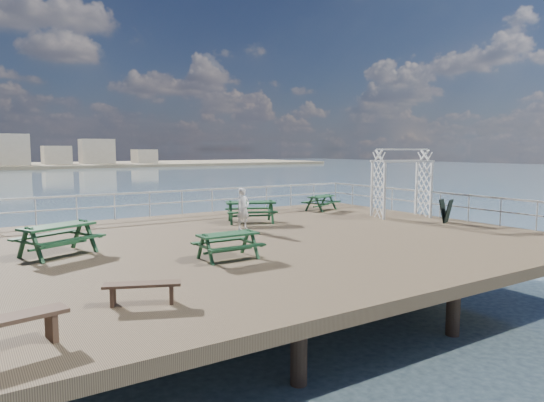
% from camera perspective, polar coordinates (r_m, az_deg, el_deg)
% --- Properties ---
extents(ground, '(18.00, 14.00, 0.30)m').
position_cam_1_polar(ground, '(15.91, -1.11, -4.89)').
color(ground, brown).
rests_on(ground, ground).
extents(sea_backdrop, '(300.00, 300.00, 9.20)m').
position_cam_1_polar(sea_backdrop, '(148.87, -24.72, 4.25)').
color(sea_backdrop, '#394E60').
rests_on(sea_backdrop, ground).
extents(railing, '(17.77, 13.76, 1.10)m').
position_cam_1_polar(railing, '(17.94, -5.60, -0.36)').
color(railing, silver).
rests_on(railing, ground).
extents(picnic_table_a, '(2.41, 2.22, 0.94)m').
position_cam_1_polar(picnic_table_a, '(14.49, -23.89, -3.48)').
color(picnic_table_a, '#153B1E').
rests_on(picnic_table_a, ground).
extents(picnic_table_b, '(2.39, 2.19, 0.94)m').
position_cam_1_polar(picnic_table_b, '(19.14, -2.52, -0.75)').
color(picnic_table_b, '#153B1E').
rests_on(picnic_table_b, ground).
extents(picnic_table_c, '(1.94, 1.77, 0.77)m').
position_cam_1_polar(picnic_table_c, '(23.11, 5.80, 0.14)').
color(picnic_table_c, '#153B1E').
rests_on(picnic_table_c, ground).
extents(picnic_table_d, '(1.59, 1.28, 0.77)m').
position_cam_1_polar(picnic_table_d, '(12.87, -5.20, -4.62)').
color(picnic_table_d, '#153B1E').
rests_on(picnic_table_d, ground).
extents(flat_bench_near, '(1.78, 0.71, 0.50)m').
position_cam_1_polar(flat_bench_near, '(8.08, -29.06, -12.80)').
color(flat_bench_near, '#4F3829').
rests_on(flat_bench_near, ground).
extents(flat_bench_far, '(1.43, 0.87, 0.41)m').
position_cam_1_polar(flat_bench_far, '(9.49, -15.01, -9.89)').
color(flat_bench_far, '#4F3829').
rests_on(flat_bench_far, ground).
extents(trellis_arbor, '(2.62, 1.94, 2.91)m').
position_cam_1_polar(trellis_arbor, '(21.40, 14.96, 1.64)').
color(trellis_arbor, silver).
rests_on(trellis_arbor, ground).
extents(sandwich_board, '(0.69, 0.61, 0.94)m').
position_cam_1_polar(sandwich_board, '(20.25, 19.78, -1.13)').
color(sandwich_board, black).
rests_on(sandwich_board, ground).
extents(person, '(0.61, 0.46, 1.51)m').
position_cam_1_polar(person, '(17.39, -3.42, -0.93)').
color(person, white).
rests_on(person, ground).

